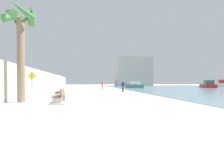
{
  "coord_description": "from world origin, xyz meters",
  "views": [
    {
      "loc": [
        -1.79,
        -10.34,
        1.5
      ],
      "look_at": [
        2.03,
        10.75,
        1.19
      ],
      "focal_mm": 27.31,
      "sensor_mm": 36.0,
      "label": 1
    }
  ],
  "objects_px": {
    "boat_mid_bay": "(134,85)",
    "boat_nearest": "(208,85)",
    "pedestrian_sign": "(32,81)",
    "person_standing": "(123,85)",
    "bench_far": "(58,94)",
    "boat_far_right": "(221,84)",
    "person_walking": "(102,85)",
    "bench_near": "(60,100)",
    "palm_tree": "(21,33)"
  },
  "relations": [
    {
      "from": "person_standing",
      "to": "bench_far",
      "type": "bearing_deg",
      "value": -139.82
    },
    {
      "from": "boat_mid_bay",
      "to": "pedestrian_sign",
      "type": "xyz_separation_m",
      "value": [
        -17.61,
        -21.88,
        0.97
      ]
    },
    {
      "from": "bench_near",
      "to": "person_walking",
      "type": "bearing_deg",
      "value": 74.34
    },
    {
      "from": "bench_near",
      "to": "person_walking",
      "type": "distance_m",
      "value": 19.58
    },
    {
      "from": "bench_near",
      "to": "boat_far_right",
      "type": "distance_m",
      "value": 49.82
    },
    {
      "from": "bench_near",
      "to": "boat_mid_bay",
      "type": "xyz_separation_m",
      "value": [
        14.24,
        27.77,
        0.36
      ]
    },
    {
      "from": "boat_far_right",
      "to": "boat_mid_bay",
      "type": "relative_size",
      "value": 0.71
    },
    {
      "from": "bench_near",
      "to": "boat_mid_bay",
      "type": "relative_size",
      "value": 0.32
    },
    {
      "from": "person_standing",
      "to": "boat_far_right",
      "type": "height_order",
      "value": "boat_far_right"
    },
    {
      "from": "boat_mid_bay",
      "to": "boat_nearest",
      "type": "bearing_deg",
      "value": -9.64
    },
    {
      "from": "boat_nearest",
      "to": "pedestrian_sign",
      "type": "bearing_deg",
      "value": -152.11
    },
    {
      "from": "palm_tree",
      "to": "bench_near",
      "type": "height_order",
      "value": "palm_tree"
    },
    {
      "from": "bench_far",
      "to": "pedestrian_sign",
      "type": "xyz_separation_m",
      "value": [
        -2.61,
        0.77,
        1.32
      ]
    },
    {
      "from": "person_standing",
      "to": "boat_far_right",
      "type": "bearing_deg",
      "value": 27.74
    },
    {
      "from": "bench_far",
      "to": "person_walking",
      "type": "xyz_separation_m",
      "value": [
        6.04,
        13.71,
        0.69
      ]
    },
    {
      "from": "palm_tree",
      "to": "bench_far",
      "type": "height_order",
      "value": "palm_tree"
    },
    {
      "from": "person_walking",
      "to": "pedestrian_sign",
      "type": "distance_m",
      "value": 15.58
    },
    {
      "from": "bench_far",
      "to": "pedestrian_sign",
      "type": "height_order",
      "value": "pedestrian_sign"
    },
    {
      "from": "person_standing",
      "to": "boat_nearest",
      "type": "bearing_deg",
      "value": 27.05
    },
    {
      "from": "palm_tree",
      "to": "person_walking",
      "type": "height_order",
      "value": "palm_tree"
    },
    {
      "from": "bench_far",
      "to": "person_standing",
      "type": "bearing_deg",
      "value": 40.18
    },
    {
      "from": "person_standing",
      "to": "boat_far_right",
      "type": "relative_size",
      "value": 0.34
    },
    {
      "from": "person_walking",
      "to": "person_standing",
      "type": "distance_m",
      "value": 7.08
    },
    {
      "from": "person_walking",
      "to": "boat_nearest",
      "type": "distance_m",
      "value": 27.56
    },
    {
      "from": "bench_near",
      "to": "boat_nearest",
      "type": "bearing_deg",
      "value": 37.51
    },
    {
      "from": "boat_nearest",
      "to": "boat_mid_bay",
      "type": "bearing_deg",
      "value": 170.36
    },
    {
      "from": "boat_far_right",
      "to": "palm_tree",
      "type": "bearing_deg",
      "value": -146.72
    },
    {
      "from": "bench_near",
      "to": "pedestrian_sign",
      "type": "height_order",
      "value": "pedestrian_sign"
    },
    {
      "from": "bench_far",
      "to": "bench_near",
      "type": "bearing_deg",
      "value": -81.58
    },
    {
      "from": "boat_nearest",
      "to": "palm_tree",
      "type": "bearing_deg",
      "value": -145.95
    },
    {
      "from": "boat_nearest",
      "to": "pedestrian_sign",
      "type": "relative_size",
      "value": 2.84
    },
    {
      "from": "person_walking",
      "to": "boat_far_right",
      "type": "relative_size",
      "value": 0.33
    },
    {
      "from": "palm_tree",
      "to": "bench_near",
      "type": "relative_size",
      "value": 3.28
    },
    {
      "from": "palm_tree",
      "to": "pedestrian_sign",
      "type": "distance_m",
      "value": 5.99
    },
    {
      "from": "person_walking",
      "to": "bench_far",
      "type": "bearing_deg",
      "value": -113.77
    },
    {
      "from": "bench_far",
      "to": "person_walking",
      "type": "relative_size",
      "value": 1.39
    },
    {
      "from": "person_standing",
      "to": "boat_far_right",
      "type": "distance_m",
      "value": 36.99
    },
    {
      "from": "person_walking",
      "to": "pedestrian_sign",
      "type": "bearing_deg",
      "value": -123.76
    },
    {
      "from": "person_standing",
      "to": "boat_mid_bay",
      "type": "relative_size",
      "value": 0.24
    },
    {
      "from": "bench_near",
      "to": "boat_far_right",
      "type": "height_order",
      "value": "boat_far_right"
    },
    {
      "from": "person_standing",
      "to": "boat_nearest",
      "type": "height_order",
      "value": "boat_nearest"
    },
    {
      "from": "palm_tree",
      "to": "person_walking",
      "type": "distance_m",
      "value": 19.96
    },
    {
      "from": "bench_far",
      "to": "boat_nearest",
      "type": "bearing_deg",
      "value": 30.74
    },
    {
      "from": "bench_far",
      "to": "person_standing",
      "type": "distance_m",
      "value": 10.87
    },
    {
      "from": "boat_nearest",
      "to": "boat_mid_bay",
      "type": "xyz_separation_m",
      "value": [
        -17.96,
        3.05,
        -0.11
      ]
    },
    {
      "from": "person_walking",
      "to": "boat_nearest",
      "type": "bearing_deg",
      "value": 12.33
    },
    {
      "from": "person_walking",
      "to": "person_standing",
      "type": "xyz_separation_m",
      "value": [
        2.25,
        -6.72,
        0.02
      ]
    },
    {
      "from": "pedestrian_sign",
      "to": "person_standing",
      "type": "bearing_deg",
      "value": 29.73
    },
    {
      "from": "palm_tree",
      "to": "person_standing",
      "type": "relative_size",
      "value": 4.32
    },
    {
      "from": "bench_far",
      "to": "boat_nearest",
      "type": "xyz_separation_m",
      "value": [
        32.96,
        19.6,
        0.47
      ]
    }
  ]
}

